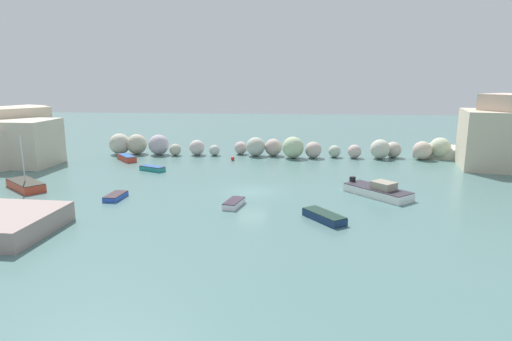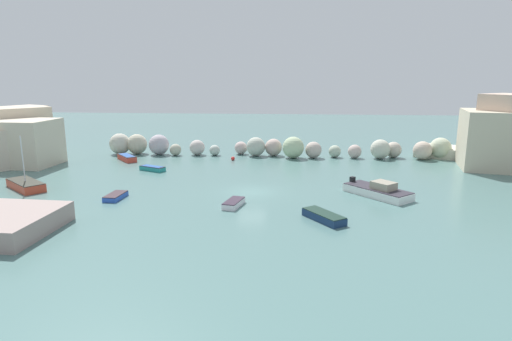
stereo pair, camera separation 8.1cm
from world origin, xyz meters
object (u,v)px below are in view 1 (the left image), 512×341
Objects in this scene: moored_boat_1 at (116,196)px; moored_boat_4 at (234,203)px; moored_boat_6 at (324,216)px; moored_boat_2 at (152,168)px; channel_buoy at (233,158)px; moored_boat_3 at (127,158)px; moored_boat_5 at (26,185)px; moored_boat_0 at (378,191)px.

moored_boat_4 is (10.34, -1.27, 0.03)m from moored_boat_1.
moored_boat_6 is (17.35, -4.18, 0.07)m from moored_boat_1.
moored_boat_2 reaches higher than moored_boat_4.
moored_boat_4 is (2.70, -19.03, 0.01)m from channel_buoy.
moored_boat_6 reaches higher than moored_boat_4.
moored_boat_6 is (22.74, -20.75, -0.06)m from moored_boat_3.
moored_boat_2 is 0.63× the size of moored_boat_5.
moored_boat_5 reaches higher than moored_boat_3.
moored_boat_6 is at bearing -172.53° from moored_boat_3.
channel_buoy is 0.16× the size of moored_boat_2.
moored_boat_3 is at bearing 11.69° from moored_boat_6.
moored_boat_2 is at bearing -126.28° from moored_boat_4.
moored_boat_5 is (-19.92, 3.69, 0.15)m from moored_boat_4.
moored_boat_6 is at bearing -66.13° from channel_buoy.
moored_boat_1 is at bearing -124.34° from moored_boat_0.
moored_boat_5 is at bearing 40.29° from moored_boat_6.
moored_boat_3 is 1.30× the size of moored_boat_4.
channel_buoy is at bearing -99.48° from moored_boat_5.
moored_boat_3 is (-13.03, -1.19, 0.12)m from channel_buoy.
channel_buoy is at bearing -115.41° from moored_boat_2.
moored_boat_0 is at bearing -174.95° from moored_boat_2.
moored_boat_6 is at bearing -77.89° from moored_boat_0.
moored_boat_2 is 23.43m from moored_boat_6.
moored_boat_1 is at bearing 157.85° from moored_boat_3.
channel_buoy is 0.08× the size of moored_boat_0.
moored_boat_4 is (15.73, -17.84, -0.11)m from moored_boat_3.
moored_boat_0 reaches higher than moored_boat_3.
moored_boat_4 is at bearing 31.54° from moored_boat_6.
moored_boat_1 is at bearing 117.04° from moored_boat_2.
channel_buoy is 0.13× the size of moored_boat_3.
moored_boat_3 is at bearing -174.79° from channel_buoy.
moored_boat_1 is at bearing 40.53° from moored_boat_6.
channel_buoy is at bearing -124.95° from moored_boat_3.
moored_boat_5 is (-4.19, -14.15, 0.04)m from moored_boat_3.
moored_boat_2 is (-22.89, 8.33, -0.20)m from moored_boat_0.
moored_boat_5 is 27.72m from moored_boat_6.
moored_boat_0 is at bearing -45.21° from channel_buoy.
moored_boat_0 is 2.31× the size of moored_boat_1.
moored_boat_3 is 30.78m from moored_boat_6.
moored_boat_5 is (-32.07, -0.37, -0.07)m from moored_boat_0.
moored_boat_1 is (-22.50, -2.79, -0.25)m from moored_boat_0.
moored_boat_6 is at bearing -154.94° from moored_boat_5.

